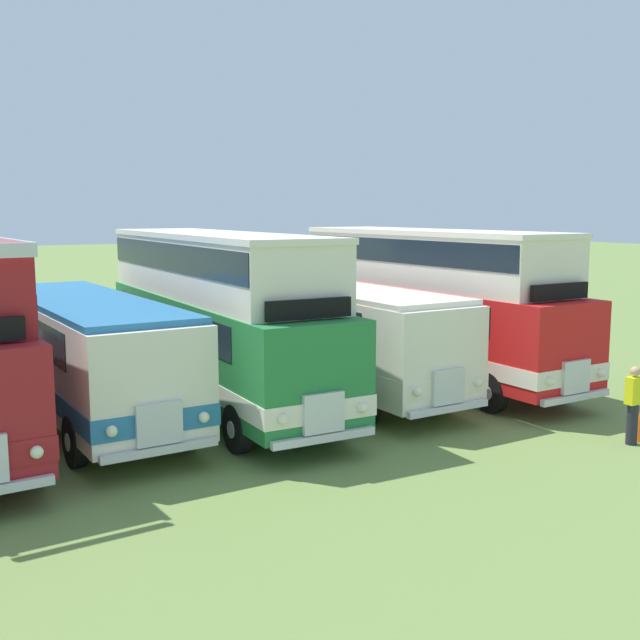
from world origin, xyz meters
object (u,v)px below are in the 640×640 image
bus_eighth_in_row (430,298)px  marshal_person (633,405)px  bus_fifth_in_row (86,349)px  bus_sixth_in_row (217,311)px  bus_seventh_in_row (330,329)px  cone_mid_row (640,425)px

bus_eighth_in_row → marshal_person: 7.56m
bus_fifth_in_row → bus_sixth_in_row: (3.34, -0.09, 0.72)m
bus_fifth_in_row → bus_sixth_in_row: size_ratio=0.88×
bus_seventh_in_row → cone_mid_row: size_ratio=14.67×
cone_mid_row → marshal_person: marshal_person is taller
bus_seventh_in_row → bus_eighth_in_row: (3.33, -0.26, 0.72)m
bus_fifth_in_row → bus_eighth_in_row: bearing=-2.8°
bus_sixth_in_row → bus_eighth_in_row: 6.68m
bus_fifth_in_row → marshal_person: bus_fifth_in_row is taller
bus_eighth_in_row → cone_mid_row: bearing=-88.8°
marshal_person → bus_sixth_in_row: bearing=129.5°
bus_seventh_in_row → cone_mid_row: 8.44m
bus_sixth_in_row → marshal_person: bearing=-50.5°
bus_fifth_in_row → marshal_person: bearing=-38.9°
bus_sixth_in_row → cone_mid_row: size_ratio=16.39×
bus_sixth_in_row → bus_eighth_in_row: (6.66, -0.41, -0.00)m
bus_fifth_in_row → bus_seventh_in_row: same height
bus_eighth_in_row → marshal_person: size_ratio=6.27×
bus_seventh_in_row → bus_eighth_in_row: bus_eighth_in_row is taller
bus_fifth_in_row → bus_sixth_in_row: 3.42m
bus_seventh_in_row → marshal_person: bus_seventh_in_row is taller
bus_seventh_in_row → cone_mid_row: bearing=-65.2°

